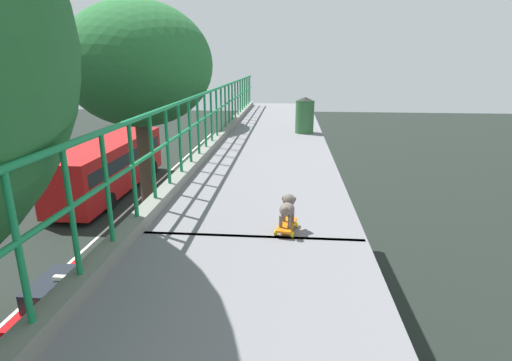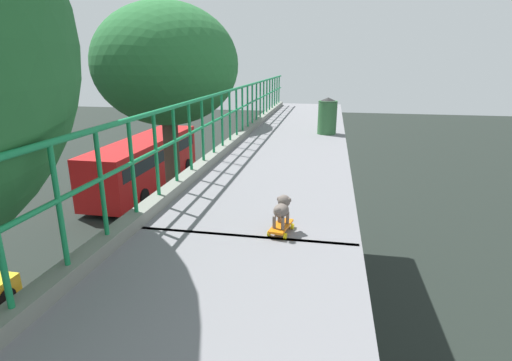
# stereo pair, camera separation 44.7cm
# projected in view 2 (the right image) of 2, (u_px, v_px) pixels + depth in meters

# --- Properties ---
(overpass_deck) EXTENTS (2.47, 28.11, 0.40)m
(overpass_deck) POSITION_uv_depth(u_px,v_px,m) (219.00, 295.00, 3.41)
(overpass_deck) COLOR slate
(overpass_deck) RESTS_ON bridge_pier
(green_railing) EXTENTS (0.20, 26.71, 1.18)m
(green_railing) POSITION_uv_depth(u_px,v_px,m) (88.00, 237.00, 3.49)
(green_railing) COLOR gray
(green_railing) RESTS_ON overpass_deck
(car_red_taxi_fifth) EXTENTS (1.80, 3.97, 1.50)m
(car_red_taxi_fifth) POSITION_uv_depth(u_px,v_px,m) (95.00, 287.00, 12.80)
(car_red_taxi_fifth) COLOR red
(car_red_taxi_fifth) RESTS_ON ground
(city_bus) EXTENTS (2.73, 11.06, 3.07)m
(city_bus) POSITION_uv_depth(u_px,v_px,m) (145.00, 160.00, 24.47)
(city_bus) COLOR red
(city_bus) RESTS_ON ground
(roadside_tree_mid) EXTENTS (4.02, 4.02, 9.23)m
(roadside_tree_mid) POSITION_uv_depth(u_px,v_px,m) (166.00, 68.00, 11.04)
(roadside_tree_mid) COLOR brown
(roadside_tree_mid) RESTS_ON ground
(toy_skateboard) EXTENTS (0.25, 0.42, 0.09)m
(toy_skateboard) POSITION_uv_depth(u_px,v_px,m) (281.00, 227.00, 4.16)
(toy_skateboard) COLOR orange
(toy_skateboard) RESTS_ON overpass_deck
(small_dog) EXTENTS (0.19, 0.34, 0.31)m
(small_dog) POSITION_uv_depth(u_px,v_px,m) (282.00, 208.00, 4.11)
(small_dog) COLOR #685B54
(small_dog) RESTS_ON toy_skateboard
(litter_bin) EXTENTS (0.46, 0.46, 0.88)m
(litter_bin) POSITION_uv_depth(u_px,v_px,m) (327.00, 115.00, 9.67)
(litter_bin) COLOR #316338
(litter_bin) RESTS_ON overpass_deck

